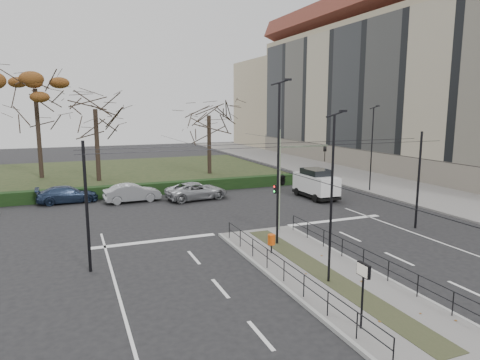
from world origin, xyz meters
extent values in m
plane|color=black|center=(0.00, 0.00, 0.00)|extent=(140.00, 140.00, 0.00)
cube|color=slate|center=(0.00, -2.50, 0.07)|extent=(4.40, 15.00, 0.14)
cube|color=slate|center=(18.00, 22.00, 0.07)|extent=(8.00, 90.00, 0.14)
cube|color=#212D16|center=(-6.00, 32.00, 0.05)|extent=(38.00, 26.00, 0.10)
cube|color=black|center=(-6.00, 18.60, 0.50)|extent=(38.00, 1.00, 1.00)
cube|color=tan|center=(28.00, 24.00, 9.00)|extent=(12.00, 52.00, 18.00)
cube|color=black|center=(21.95, 24.00, 9.90)|extent=(0.10, 50.96, 14.76)
cube|color=#5A281F|center=(25.00, 24.00, 19.20)|extent=(7.09, 52.00, 4.88)
cube|color=#5A281F|center=(31.00, 24.00, 19.20)|extent=(7.09, 52.00, 4.88)
cylinder|color=black|center=(-2.05, -9.20, 0.59)|extent=(0.04, 0.04, 0.90)
cylinder|color=black|center=(-2.05, 4.00, 0.59)|extent=(0.04, 0.04, 0.90)
cylinder|color=black|center=(2.05, 4.00, 0.59)|extent=(0.04, 0.04, 0.90)
cylinder|color=black|center=(-2.05, -2.60, 1.04)|extent=(0.04, 13.20, 0.04)
cylinder|color=black|center=(2.05, -2.60, 1.04)|extent=(0.04, 13.20, 0.04)
cylinder|color=black|center=(-9.60, 2.00, 3.00)|extent=(0.14, 0.14, 6.00)
cylinder|color=black|center=(9.60, 2.00, 3.00)|extent=(0.14, 0.14, 6.00)
cylinder|color=black|center=(0.00, 1.00, 5.50)|extent=(20.00, 0.02, 0.02)
cylinder|color=black|center=(0.00, 3.00, 5.50)|extent=(20.00, 0.02, 0.02)
cylinder|color=black|center=(-3.50, -2.00, 5.30)|extent=(0.02, 34.00, 0.02)
cylinder|color=black|center=(3.50, -2.00, 5.30)|extent=(0.02, 34.00, 0.02)
cylinder|color=gray|center=(1.30, 4.50, 2.84)|extent=(0.17, 0.17, 5.40)
cylinder|color=gray|center=(2.97, 4.50, 5.12)|extent=(3.32, 0.10, 0.10)
imported|color=black|center=(4.42, 4.50, 4.60)|extent=(0.18, 0.21, 0.93)
imported|color=black|center=(1.53, 4.50, 3.25)|extent=(0.71, 2.10, 0.83)
cube|color=black|center=(1.12, 4.50, 2.63)|extent=(0.23, 0.17, 0.52)
sphere|color=#FF0C0C|center=(1.01, 4.50, 2.79)|extent=(0.11, 0.11, 0.11)
sphere|color=#0CE533|center=(1.01, 4.50, 2.51)|extent=(0.11, 0.11, 0.11)
cylinder|color=black|center=(-0.98, 0.80, 0.38)|extent=(0.08, 0.08, 0.47)
cylinder|color=#C6460B|center=(-0.98, 0.80, 0.85)|extent=(0.38, 0.38, 0.52)
cylinder|color=black|center=(-1.50, -7.06, 1.22)|extent=(0.08, 0.08, 2.15)
cube|color=black|center=(-1.50, -7.06, 2.19)|extent=(0.11, 0.59, 0.45)
cube|color=silver|center=(-1.56, -7.06, 2.19)|extent=(0.02, 0.52, 0.38)
cylinder|color=black|center=(-0.31, -3.34, 3.64)|extent=(0.11, 0.11, 7.01)
cube|color=black|center=(0.08, -3.34, 7.28)|extent=(0.31, 0.12, 0.09)
cylinder|color=black|center=(-0.02, 2.06, 4.41)|extent=(0.13, 0.13, 8.53)
cube|color=black|center=(0.46, 2.06, 8.83)|extent=(0.37, 0.15, 0.11)
cylinder|color=black|center=(14.57, 12.62, 3.78)|extent=(0.11, 0.11, 7.28)
cube|color=black|center=(14.98, 12.62, 7.55)|extent=(0.32, 0.13, 0.09)
imported|color=#9A9DA1|center=(-5.70, 16.25, 0.73)|extent=(4.49, 1.82, 1.45)
imported|color=#1F2D49|center=(-10.50, 17.85, 0.67)|extent=(4.66, 2.05, 1.33)
imported|color=#9A9DA1|center=(-0.67, 15.26, 0.70)|extent=(5.30, 2.92, 1.41)
cube|color=silver|center=(8.64, 12.09, 1.22)|extent=(1.90, 4.47, 1.44)
cube|color=black|center=(8.64, 12.09, 2.09)|extent=(1.74, 2.46, 0.67)
cube|color=black|center=(8.64, 12.09, 0.30)|extent=(1.94, 4.56, 0.18)
cylinder|color=black|center=(9.59, 10.63, 0.33)|extent=(0.22, 0.66, 0.66)
cylinder|color=black|center=(7.71, 10.62, 0.33)|extent=(0.22, 0.66, 0.66)
cylinder|color=black|center=(9.57, 13.57, 0.33)|extent=(0.22, 0.66, 0.66)
cylinder|color=black|center=(7.70, 13.56, 0.33)|extent=(0.22, 0.66, 0.66)
cylinder|color=black|center=(-12.98, 31.38, 4.72)|extent=(0.44, 0.44, 9.23)
ellipsoid|color=#593214|center=(-12.98, 31.38, 9.33)|extent=(7.86, 7.86, 5.80)
cylinder|color=black|center=(4.43, 27.66, 3.33)|extent=(0.44, 0.44, 6.46)
cylinder|color=black|center=(-7.50, 27.22, 3.69)|extent=(0.44, 0.44, 7.18)
camera|label=1|loc=(-10.20, -17.83, 7.42)|focal=32.00mm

